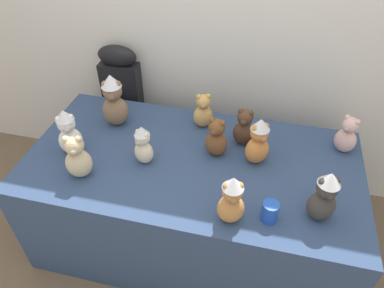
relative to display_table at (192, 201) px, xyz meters
The scene contains 16 objects.
ground_plane 0.44m from the display_table, 90.00° to the right, with size 10.00×10.00×0.00m, color brown.
wall_back 1.19m from the display_table, 90.00° to the left, with size 7.00×0.08×2.60m, color silver.
display_table is the anchor object (origin of this frame).
instrument_case 0.94m from the display_table, 137.83° to the left, with size 0.28×0.13×1.08m.
teddy_bear_ginger 0.63m from the display_table, 11.98° to the left, with size 0.18×0.17×0.30m.
teddy_bear_mocha 0.80m from the display_table, 158.15° to the left, with size 0.19×0.18×0.36m.
teddy_bear_cocoa 0.59m from the display_table, 40.09° to the left, with size 0.14×0.12×0.25m.
teddy_bear_charcoal 0.89m from the display_table, 19.75° to the right, with size 0.17×0.15×0.30m.
teddy_bear_blush 1.01m from the display_table, 19.06° to the left, with size 0.16×0.15×0.24m.
teddy_bear_cream 0.56m from the display_table, 163.85° to the right, with size 0.14×0.13×0.25m.
teddy_bear_snow 0.87m from the display_table, behind, with size 0.17×0.17×0.30m.
teddy_bear_honey 0.58m from the display_table, 91.47° to the left, with size 0.15×0.14×0.24m.
teddy_bear_chestnut 0.50m from the display_table, 34.93° to the left, with size 0.15×0.14×0.25m.
teddy_bear_caramel 0.68m from the display_table, 52.97° to the right, with size 0.16×0.14×0.29m.
teddy_bear_sand 0.79m from the display_table, 155.20° to the right, with size 0.17×0.16×0.27m.
party_cup_blue 0.70m from the display_table, 34.87° to the right, with size 0.08×0.08×0.11m, color blue.
Camera 1 is at (0.35, -1.20, 2.13)m, focal length 33.29 mm.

